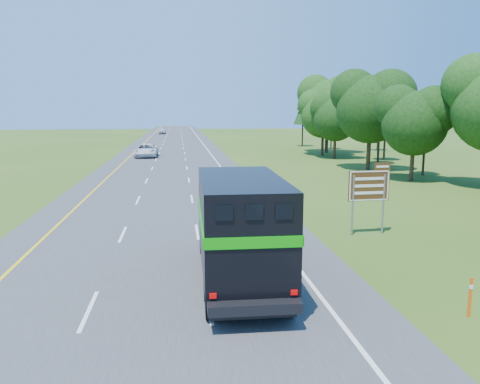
{
  "coord_description": "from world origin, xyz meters",
  "views": [
    {
      "loc": [
        1.0,
        -11.89,
        6.03
      ],
      "look_at": [
        4.4,
        13.99,
        1.5
      ],
      "focal_mm": 35.0,
      "sensor_mm": 36.0,
      "label": 1
    }
  ],
  "objects_px": {
    "horse_truck": "(239,225)",
    "far_car": "(162,131)",
    "white_suv": "(146,150)",
    "exit_sign": "(370,188)"
  },
  "relations": [
    {
      "from": "horse_truck",
      "to": "far_car",
      "type": "bearing_deg",
      "value": 94.49
    },
    {
      "from": "white_suv",
      "to": "far_car",
      "type": "distance_m",
      "value": 62.87
    },
    {
      "from": "horse_truck",
      "to": "white_suv",
      "type": "height_order",
      "value": "horse_truck"
    },
    {
      "from": "horse_truck",
      "to": "exit_sign",
      "type": "height_order",
      "value": "horse_truck"
    },
    {
      "from": "exit_sign",
      "to": "white_suv",
      "type": "bearing_deg",
      "value": 105.7
    },
    {
      "from": "horse_truck",
      "to": "white_suv",
      "type": "bearing_deg",
      "value": 98.86
    },
    {
      "from": "white_suv",
      "to": "far_car",
      "type": "height_order",
      "value": "white_suv"
    },
    {
      "from": "exit_sign",
      "to": "far_car",
      "type": "bearing_deg",
      "value": 95.03
    },
    {
      "from": "white_suv",
      "to": "horse_truck",
      "type": "bearing_deg",
      "value": -81.72
    },
    {
      "from": "horse_truck",
      "to": "far_car",
      "type": "height_order",
      "value": "horse_truck"
    }
  ]
}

